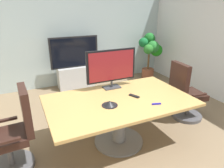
{
  "coord_description": "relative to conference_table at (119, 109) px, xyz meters",
  "views": [
    {
      "loc": [
        -1.28,
        -2.26,
        2.03
      ],
      "look_at": [
        -0.04,
        0.4,
        0.89
      ],
      "focal_mm": 32.94,
      "sensor_mm": 36.0,
      "label": 1
    }
  ],
  "objects": [
    {
      "name": "potted_plant",
      "position": [
        2.13,
        2.27,
        0.23
      ],
      "size": [
        0.66,
        0.6,
        1.29
      ],
      "color": "brown",
      "rests_on": "ground"
    },
    {
      "name": "conference_table",
      "position": [
        0.0,
        0.0,
        0.0
      ],
      "size": [
        2.09,
        1.27,
        0.74
      ],
      "color": "#B2894C",
      "rests_on": "ground"
    },
    {
      "name": "office_chair_right",
      "position": [
        1.43,
        0.14,
        -0.11
      ],
      "size": [
        0.62,
        0.6,
        1.09
      ],
      "rotation": [
        0.0,
        0.0,
        1.47
      ],
      "color": "#4C4C51",
      "rests_on": "ground"
    },
    {
      "name": "office_chair_left",
      "position": [
        -1.43,
        0.1,
        -0.11
      ],
      "size": [
        0.61,
        0.58,
        1.09
      ],
      "rotation": [
        0.0,
        0.0,
        -1.52
      ],
      "color": "#4C4C51",
      "rests_on": "ground"
    },
    {
      "name": "wall_back_glass_partition",
      "position": [
        0.04,
        2.89,
        0.74
      ],
      "size": [
        5.42,
        0.1,
        2.62
      ],
      "primitive_type": "cube",
      "color": "#9EB2B7",
      "rests_on": "ground"
    },
    {
      "name": "whiteboard_marker",
      "position": [
        0.39,
        -0.37,
        0.18
      ],
      "size": [
        0.13,
        0.06,
        0.02
      ],
      "primitive_type": "cube",
      "rotation": [
        0.0,
        0.0,
        -0.29
      ],
      "color": "#1919A5",
      "rests_on": "conference_table"
    },
    {
      "name": "ground_plane",
      "position": [
        0.04,
        -0.15,
        -0.57
      ],
      "size": [
        7.07,
        7.07,
        0.0
      ],
      "primitive_type": "plane",
      "color": "#7A664C"
    },
    {
      "name": "conference_phone",
      "position": [
        -0.21,
        -0.12,
        0.2
      ],
      "size": [
        0.22,
        0.22,
        0.07
      ],
      "color": "black",
      "rests_on": "conference_table"
    },
    {
      "name": "remote_control",
      "position": [
        0.25,
        -0.01,
        0.18
      ],
      "size": [
        0.12,
        0.18,
        0.02
      ],
      "primitive_type": "cube",
      "rotation": [
        0.0,
        0.0,
        0.43
      ],
      "color": "black",
      "rests_on": "conference_table"
    },
    {
      "name": "wall_display_unit",
      "position": [
        0.03,
        2.53,
        -0.13
      ],
      "size": [
        1.2,
        0.36,
        1.31
      ],
      "color": "#B7BABC",
      "rests_on": "ground"
    },
    {
      "name": "tv_monitor",
      "position": [
        0.09,
        0.46,
        0.53
      ],
      "size": [
        0.84,
        0.18,
        0.64
      ],
      "color": "#333338",
      "rests_on": "conference_table"
    }
  ]
}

